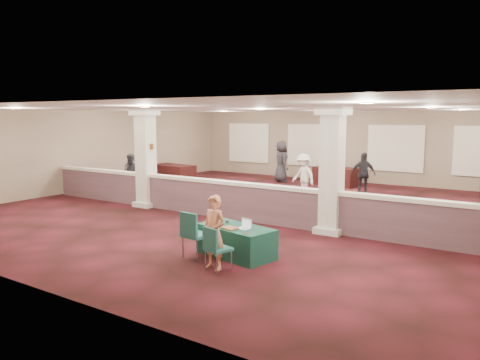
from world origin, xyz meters
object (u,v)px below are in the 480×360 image
Objects in this scene: far_table_front_right at (408,214)px; conf_chair_main at (215,245)px; woman at (214,232)px; far_table_front_left at (172,187)px; far_table_back_left at (173,174)px; far_table_front_center at (325,203)px; conf_chair_side at (193,231)px; near_table at (236,241)px; far_table_back_center at (336,176)px; attendee_b at (303,176)px; attendee_a at (132,173)px; attendee_d at (281,162)px; attendee_c at (363,174)px.

conf_chair_main is at bearing -110.19° from far_table_front_right.
conf_chair_main is 0.26m from woman.
far_table_back_left is at bearing 130.92° from far_table_front_left.
conf_chair_main is at bearing -86.96° from far_table_front_center.
far_table_front_right is (3.01, 5.46, -0.25)m from conf_chair_side.
near_table is 11.22m from far_table_back_center.
attendee_b reaches higher than conf_chair_side.
attendee_a is (-8.28, 5.76, 0.25)m from conf_chair_main.
far_table_front_left is at bearing 151.99° from conf_chair_main.
far_table_front_left is at bearing 153.73° from near_table.
far_table_back_left reaches higher than far_table_front_right.
attendee_d is at bearing 129.05° from far_table_front_center.
far_table_back_center is (-2.38, 12.06, -0.13)m from conf_chair_main.
conf_chair_side reaches higher than far_table_back_left.
far_table_front_left is 1.02× the size of attendee_c.
far_table_front_center is 7.98m from attendee_a.
conf_chair_main is (0.22, -1.05, 0.19)m from near_table.
attendee_b is at bearing 117.59° from near_table.
attendee_c is at bearing 108.30° from conf_chair_main.
far_table_front_center is 1.08× the size of far_table_front_right.
conf_chair_side reaches higher than far_table_front_right.
woman is 8.73m from attendee_b.
woman is at bearing 147.41° from conf_chair_main.
far_table_front_left is 5.92m from attendee_d.
attendee_c is (8.23, 1.44, 0.41)m from far_table_back_left.
far_table_front_center is 7.31m from attendee_d.
attendee_c is at bearing 97.78° from woman.
attendee_d is (3.91, 2.93, 0.53)m from far_table_back_left.
conf_chair_main reaches higher than far_table_front_center.
attendee_b is (6.01, 2.80, 0.04)m from attendee_a.
conf_chair_side is 7.90m from far_table_front_left.
near_table is 0.90× the size of attendee_d.
conf_chair_main is at bearing -66.09° from near_table.
far_table_front_left is at bearing -179.64° from far_table_front_center.
woman is 0.96× the size of attendee_a.
attendee_d is at bearing 75.08° from far_table_front_left.
far_table_back_center reaches higher than near_table.
near_table is at bearing 52.45° from conf_chair_side.
attendee_c is 0.87× the size of attendee_d.
far_table_front_right is (2.15, 5.86, -0.17)m from conf_chair_main.
far_table_back_left is at bearing -161.54° from attendee_b.
conf_chair_main is 0.54× the size of attendee_b.
far_table_front_center is 0.92× the size of far_table_back_left.
far_table_back_left is (-7.97, 8.36, -0.19)m from conf_chair_side.
near_table is 1.93× the size of conf_chair_main.
woman is at bearing -44.76° from far_table_back_left.
attendee_d is at bearing 150.28° from attendee_b.
attendee_a is (-8.19, 5.65, 0.03)m from woman.
far_table_back_left is 7.24m from far_table_back_center.
conf_chair_main reaches higher than near_table.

